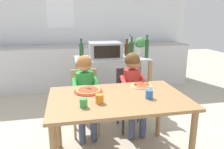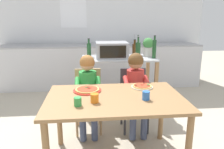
% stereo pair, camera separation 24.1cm
% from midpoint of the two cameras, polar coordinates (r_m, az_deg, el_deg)
% --- Properties ---
extents(ground_plane, '(11.95, 11.95, 0.00)m').
position_cam_midpoint_polar(ground_plane, '(3.55, -4.92, -10.05)').
color(ground_plane, '#B7AD99').
extents(back_wall_tiled, '(4.69, 0.14, 2.70)m').
position_cam_midpoint_polar(back_wall_tiled, '(5.07, -7.84, 13.18)').
color(back_wall_tiled, silver).
rests_on(back_wall_tiled, ground).
extents(kitchen_counter, '(4.22, 0.60, 1.11)m').
position_cam_midpoint_polar(kitchen_counter, '(4.77, -7.08, 2.21)').
color(kitchen_counter, silver).
rests_on(kitchen_counter, ground).
extents(kitchen_island_cart, '(1.15, 0.59, 0.87)m').
position_cam_midpoint_polar(kitchen_island_cart, '(3.48, -1.95, -0.18)').
color(kitchen_island_cart, '#B7BABF').
rests_on(kitchen_island_cart, ground).
extents(toaster_oven, '(0.48, 0.38, 0.24)m').
position_cam_midpoint_polar(toaster_oven, '(3.38, -3.90, 6.35)').
color(toaster_oven, '#999BA0').
rests_on(toaster_oven, kitchen_island_cart).
extents(bottle_clear_vinegar, '(0.07, 0.07, 0.29)m').
position_cam_midpoint_polar(bottle_clear_vinegar, '(3.49, -9.92, 6.34)').
color(bottle_clear_vinegar, '#1E4723').
rests_on(bottle_clear_vinegar, kitchen_island_cart).
extents(bottle_brown_beer, '(0.07, 0.07, 0.27)m').
position_cam_midpoint_polar(bottle_brown_beer, '(3.56, 1.93, 6.62)').
color(bottle_brown_beer, '#4C2D14').
rests_on(bottle_brown_beer, kitchen_island_cart).
extents(bottle_slim_sauce, '(0.06, 0.06, 0.32)m').
position_cam_midpoint_polar(bottle_slim_sauce, '(3.68, 2.72, 7.30)').
color(bottle_slim_sauce, '#ADB7B2').
rests_on(bottle_slim_sauce, kitchen_island_cart).
extents(bottle_tall_green_wine, '(0.07, 0.07, 0.33)m').
position_cam_midpoint_polar(bottle_tall_green_wine, '(3.28, 2.97, 6.33)').
color(bottle_tall_green_wine, '#1E4723').
rests_on(bottle_tall_green_wine, kitchen_island_cart).
extents(bottle_squat_spirits, '(0.06, 0.06, 0.34)m').
position_cam_midpoint_polar(bottle_squat_spirits, '(3.42, 7.03, 6.84)').
color(bottle_squat_spirits, '#1E4723').
rests_on(bottle_squat_spirits, kitchen_island_cart).
extents(potted_herb_plant, '(0.17, 0.17, 0.29)m').
position_cam_midpoint_polar(potted_herb_plant, '(3.57, 5.38, 7.39)').
color(potted_herb_plant, beige).
rests_on(potted_herb_plant, kitchen_island_cart).
extents(dining_table, '(1.35, 0.88, 0.72)m').
position_cam_midpoint_polar(dining_table, '(2.21, -1.58, -8.14)').
color(dining_table, olive).
rests_on(dining_table, ground).
extents(dining_chair_left, '(0.36, 0.36, 0.81)m').
position_cam_midpoint_polar(dining_chair_left, '(2.92, -9.41, -5.64)').
color(dining_chair_left, tan).
rests_on(dining_chair_left, ground).
extents(dining_chair_right, '(0.36, 0.36, 0.81)m').
position_cam_midpoint_polar(dining_chair_right, '(2.97, 2.43, -5.07)').
color(dining_chair_right, '#333338').
rests_on(dining_chair_right, ground).
extents(child_in_green_shirt, '(0.32, 0.42, 1.01)m').
position_cam_midpoint_polar(child_in_green_shirt, '(2.75, -9.46, -3.07)').
color(child_in_green_shirt, '#424C6B').
rests_on(child_in_green_shirt, ground).
extents(child_in_red_shirt, '(0.32, 0.42, 1.03)m').
position_cam_midpoint_polar(child_in_red_shirt, '(2.80, 3.06, -2.15)').
color(child_in_red_shirt, '#424C6B').
rests_on(child_in_red_shirt, ground).
extents(pizza_plate_red_rimmed, '(0.30, 0.30, 0.03)m').
position_cam_midpoint_polar(pizza_plate_red_rimmed, '(2.34, -9.13, -4.22)').
color(pizza_plate_red_rimmed, red).
rests_on(pizza_plate_red_rimmed, dining_table).
extents(pizza_plate_cream, '(0.24, 0.24, 0.03)m').
position_cam_midpoint_polar(pizza_plate_cream, '(2.49, 4.93, -2.89)').
color(pizza_plate_cream, beige).
rests_on(pizza_plate_cream, dining_table).
extents(drinking_cup_orange, '(0.08, 0.08, 0.08)m').
position_cam_midpoint_polar(drinking_cup_orange, '(2.03, -6.70, -6.32)').
color(drinking_cup_orange, orange).
rests_on(drinking_cup_orange, dining_table).
extents(drinking_cup_green, '(0.07, 0.07, 0.08)m').
position_cam_midpoint_polar(drinking_cup_green, '(1.96, -10.95, -7.31)').
color(drinking_cup_green, green).
rests_on(drinking_cup_green, dining_table).
extents(drinking_cup_blue, '(0.07, 0.07, 0.08)m').
position_cam_midpoint_polar(drinking_cup_blue, '(2.14, 6.46, -5.18)').
color(drinking_cup_blue, blue).
rests_on(drinking_cup_blue, dining_table).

